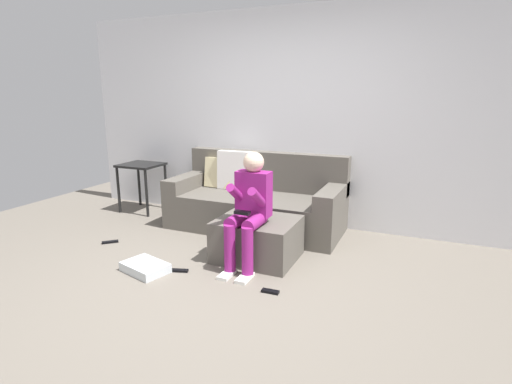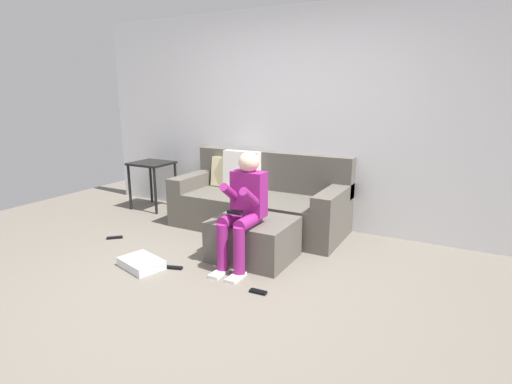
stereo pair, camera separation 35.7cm
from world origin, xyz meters
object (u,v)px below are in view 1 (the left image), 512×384
at_px(storage_bin, 145,267).
at_px(remote_near_ottoman, 270,291).
at_px(remote_under_side_table, 110,242).
at_px(side_table, 141,172).
at_px(ottoman, 257,239).
at_px(person_seated, 249,206).
at_px(remote_by_storage_bin, 179,271).
at_px(couch_sectional, 256,202).

xyz_separation_m(storage_bin, remote_near_ottoman, (1.20, 0.08, -0.03)).
bearing_deg(remote_under_side_table, side_table, 68.41).
height_order(ottoman, side_table, side_table).
xyz_separation_m(person_seated, remote_under_side_table, (-1.64, -0.07, -0.58)).
distance_m(person_seated, remote_under_side_table, 1.74).
relative_size(person_seated, side_table, 1.63).
relative_size(ottoman, storage_bin, 1.86).
relative_size(storage_bin, remote_by_storage_bin, 2.38).
xyz_separation_m(storage_bin, side_table, (-1.29, 1.60, 0.50)).
relative_size(couch_sectional, storage_bin, 4.99).
relative_size(storage_bin, remote_under_side_table, 2.41).
distance_m(ottoman, remote_under_side_table, 1.67).
height_order(person_seated, side_table, person_seated).
distance_m(person_seated, remote_by_storage_bin, 0.88).
bearing_deg(remote_under_side_table, couch_sectional, -1.18).
xyz_separation_m(person_seated, storage_bin, (-0.82, -0.50, -0.55)).
relative_size(person_seated, remote_under_side_table, 6.29).
distance_m(remote_by_storage_bin, remote_under_side_table, 1.15).
bearing_deg(remote_under_side_table, person_seated, -41.10).
bearing_deg(couch_sectional, person_seated, -69.71).
relative_size(ottoman, remote_near_ottoman, 5.27).
bearing_deg(remote_near_ottoman, remote_under_side_table, 167.64).
bearing_deg(remote_by_storage_bin, side_table, 118.94).
distance_m(couch_sectional, storage_bin, 1.65).
distance_m(ottoman, side_table, 2.32).
xyz_separation_m(ottoman, remote_under_side_table, (-1.64, -0.26, -0.19)).
bearing_deg(person_seated, ottoman, 89.24).
relative_size(remote_by_storage_bin, remote_under_side_table, 1.01).
bearing_deg(remote_under_side_table, remote_near_ottoman, -53.48).
height_order(couch_sectional, ottoman, couch_sectional).
xyz_separation_m(side_table, remote_under_side_table, (0.47, -1.16, -0.53)).
relative_size(person_seated, storage_bin, 2.61).
bearing_deg(person_seated, couch_sectional, 110.29).
xyz_separation_m(person_seated, remote_by_storage_bin, (-0.54, -0.38, -0.58)).
height_order(ottoman, remote_under_side_table, ottoman).
bearing_deg(remote_by_storage_bin, ottoman, 28.99).
height_order(couch_sectional, side_table, couch_sectional).
relative_size(storage_bin, remote_near_ottoman, 2.84).
bearing_deg(couch_sectional, storage_bin, -105.14).
bearing_deg(side_table, remote_by_storage_bin, -43.29).
bearing_deg(remote_near_ottoman, couch_sectional, 115.09).
distance_m(remote_near_ottoman, remote_by_storage_bin, 0.92).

